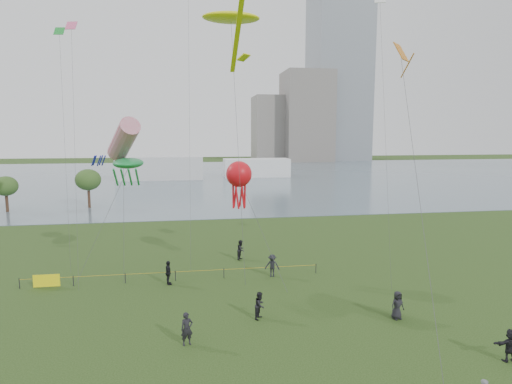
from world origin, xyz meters
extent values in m
plane|color=#1D3310|center=(0.00, 0.00, 0.00)|extent=(400.00, 400.00, 0.00)
cube|color=slate|center=(0.00, 100.00, 0.02)|extent=(400.00, 120.00, 0.08)
cube|color=slate|center=(62.00, 168.00, 60.00)|extent=(24.00, 24.00, 120.00)
cube|color=slate|center=(46.00, 162.00, 19.00)|extent=(20.00, 20.00, 38.00)
cube|color=slate|center=(32.00, 168.00, 14.00)|extent=(16.00, 18.00, 28.00)
cube|color=silver|center=(-12.00, 95.00, 3.00)|extent=(22.00, 8.00, 6.00)
cube|color=white|center=(14.00, 98.00, 2.50)|extent=(18.00, 7.00, 5.00)
cylinder|color=#382419|center=(-32.36, 50.78, 1.25)|extent=(0.44, 0.44, 2.50)
ellipsoid|color=#385923|center=(-32.36, 50.78, 4.05)|extent=(3.55, 3.55, 2.99)
cylinder|color=#382419|center=(-20.71, 52.71, 1.42)|extent=(0.44, 0.44, 2.84)
ellipsoid|color=#385923|center=(-20.71, 52.71, 4.61)|extent=(4.04, 4.04, 3.41)
cylinder|color=black|center=(-17.88, 15.35, 0.42)|extent=(0.07, 0.07, 0.85)
cylinder|color=black|center=(-13.88, 15.35, 0.42)|extent=(0.07, 0.07, 0.85)
cylinder|color=black|center=(-9.88, 15.35, 0.42)|extent=(0.07, 0.07, 0.85)
cylinder|color=black|center=(-5.88, 15.35, 0.42)|extent=(0.07, 0.07, 0.85)
cylinder|color=black|center=(-1.88, 15.35, 0.42)|extent=(0.07, 0.07, 0.85)
cylinder|color=black|center=(2.12, 15.35, 0.42)|extent=(0.07, 0.07, 0.85)
cylinder|color=black|center=(6.12, 15.35, 0.42)|extent=(0.07, 0.07, 0.85)
cylinder|color=gold|center=(-5.88, 15.35, 0.75)|extent=(24.00, 0.03, 0.03)
cube|color=#FFEE0D|center=(-15.88, 15.35, 0.55)|extent=(2.00, 0.04, 1.00)
imported|color=black|center=(-0.19, 7.11, 0.90)|extent=(1.05, 1.11, 1.81)
imported|color=black|center=(2.19, 15.09, 0.97)|extent=(1.40, 1.05, 1.93)
imported|color=black|center=(-6.41, 14.50, 0.98)|extent=(0.73, 1.23, 1.96)
imported|color=black|center=(8.68, 5.66, 0.93)|extent=(1.01, 0.75, 1.87)
imported|color=black|center=(12.08, -0.21, 0.90)|extent=(1.68, 0.59, 1.79)
imported|color=black|center=(-4.92, 4.29, 0.96)|extent=(0.80, 0.64, 1.93)
imported|color=black|center=(0.18, 20.44, 0.95)|extent=(1.07, 1.16, 1.91)
cylinder|color=#3F3F42|center=(-0.61, 15.43, 10.74)|extent=(0.63, 3.90, 21.48)
ellipsoid|color=#E5E90C|center=(-0.92, 17.37, 21.47)|extent=(4.78, 2.99, 0.75)
cube|color=#E5E90C|center=(-0.92, 13.17, 19.07)|extent=(0.36, 6.98, 4.09)
cube|color=#E5E90C|center=(-0.92, 9.37, 16.97)|extent=(0.95, 0.95, 0.42)
cylinder|color=#3F3F42|center=(-9.91, 16.16, 5.77)|extent=(0.25, 1.60, 11.55)
cylinder|color=#C2173C|center=(-9.80, 16.95, 11.55)|extent=(3.47, 4.96, 3.66)
cylinder|color=#1A1FBB|center=(-11.20, 15.75, 9.95)|extent=(0.60, 1.13, 0.88)
cylinder|color=#1A1FBB|center=(-11.47, 16.13, 9.95)|extent=(0.60, 1.13, 0.88)
cylinder|color=#1A1FBB|center=(-11.92, 15.98, 9.95)|extent=(0.60, 1.13, 0.88)
cylinder|color=#1A1FBB|center=(-11.92, 15.51, 9.95)|extent=(0.60, 1.13, 0.88)
cylinder|color=#1A1FBB|center=(-11.47, 15.37, 9.95)|extent=(0.60, 1.13, 0.88)
cylinder|color=#3F3F42|center=(-11.65, 16.32, 4.82)|extent=(4.34, 1.37, 9.65)
ellipsoid|color=#18853B|center=(-9.49, 16.99, 9.64)|extent=(2.41, 4.34, 0.84)
cylinder|color=#18853B|center=(-10.29, 15.39, 8.64)|extent=(0.16, 1.79, 1.54)
cylinder|color=#18853B|center=(-9.74, 15.39, 8.64)|extent=(0.16, 1.79, 1.54)
cylinder|color=#18853B|center=(-9.19, 15.39, 8.64)|extent=(0.16, 1.79, 1.54)
cylinder|color=#18853B|center=(-8.64, 15.39, 8.64)|extent=(0.16, 1.79, 1.54)
cylinder|color=#3F3F42|center=(1.11, 13.90, 4.33)|extent=(3.14, 5.07, 8.67)
sphere|color=red|center=(-0.44, 16.42, 8.66)|extent=(2.18, 2.18, 2.18)
cylinder|color=red|center=(0.06, 16.42, 7.06)|extent=(0.18, 0.54, 2.60)
cylinder|color=red|center=(-0.19, 16.86, 7.06)|extent=(0.49, 0.36, 2.61)
cylinder|color=red|center=(-0.69, 16.86, 7.06)|extent=(0.49, 0.36, 2.61)
cylinder|color=red|center=(-0.94, 16.42, 7.06)|extent=(0.18, 0.54, 2.60)
cylinder|color=red|center=(-0.69, 15.99, 7.06)|extent=(0.49, 0.36, 2.61)
cylinder|color=red|center=(-0.19, 15.99, 7.06)|extent=(0.49, 0.36, 2.61)
cylinder|color=#3F3F42|center=(8.01, 2.55, 8.68)|extent=(2.71, 10.96, 17.37)
cube|color=orange|center=(9.35, 8.01, 17.36)|extent=(1.44, 1.44, 1.17)
cylinder|color=orange|center=(9.35, 7.11, 16.36)|extent=(0.08, 1.58, 1.35)
cube|color=#198C2D|center=(-16.06, 23.83, 21.34)|extent=(1.04, 1.00, 0.76)
cube|color=#E5598C|center=(-14.16, 20.40, 21.09)|extent=(1.01, 0.76, 0.76)
camera|label=1|loc=(-4.61, -19.21, 12.09)|focal=30.00mm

